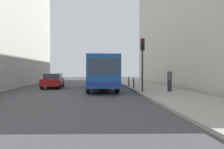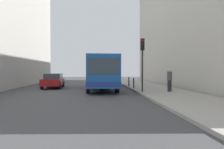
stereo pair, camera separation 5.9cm
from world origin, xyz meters
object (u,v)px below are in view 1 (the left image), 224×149
bus (100,71)px  car_beside_bus (53,80)px  pedestrian_near_signal (170,80)px  bollard_mid (129,81)px  traffic_light (142,55)px  bollard_near (134,83)px

bus → car_beside_bus: size_ratio=2.47×
car_beside_bus → pedestrian_near_signal: (10.10, -5.82, 0.27)m
pedestrian_near_signal → bollard_mid: bearing=94.7°
bus → traffic_light: 5.63m
bollard_near → pedestrian_near_signal: (2.28, -3.05, 0.43)m
bus → pedestrian_near_signal: size_ratio=6.13×
traffic_light → pedestrian_near_signal: size_ratio=2.27×
car_beside_bus → pedestrian_near_signal: 11.66m
bus → pedestrian_near_signal: (5.30, -4.44, -0.67)m
bollard_near → bus: bearing=155.3°
car_beside_bus → bollard_mid: 7.83m
bollard_mid → pedestrian_near_signal: bearing=-68.6°
bus → car_beside_bus: (-4.80, 1.38, -0.94)m
traffic_light → bollard_near: 3.92m
bollard_near → bollard_mid: size_ratio=1.00×
traffic_light → bollard_mid: 6.35m
traffic_light → pedestrian_near_signal: (2.18, 0.07, -1.95)m
bus → pedestrian_near_signal: 6.95m
car_beside_bus → pedestrian_near_signal: pedestrian_near_signal is taller
bus → traffic_light: (3.13, -4.51, 1.28)m
bollard_near → pedestrian_near_signal: 3.83m
bollard_near → bollard_mid: bearing=90.0°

